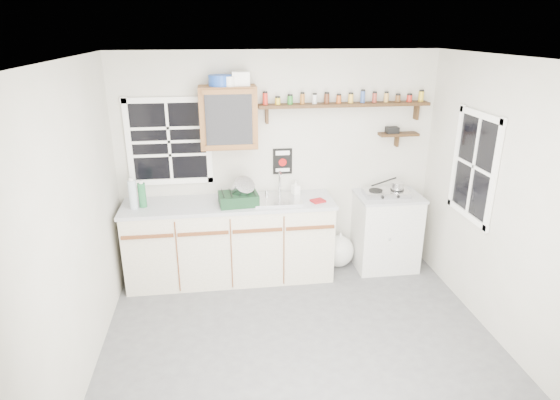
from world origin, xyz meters
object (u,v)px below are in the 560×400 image
Objects in this scene: main_cabinet at (230,240)px; hotplate at (386,193)px; dish_rack at (240,195)px; upper_cabinet at (228,117)px; spice_shelf at (344,103)px; right_cabinet at (386,231)px.

main_cabinet is 4.43× the size of hotplate.
dish_rack is 0.84× the size of hotplate.
hotplate reaches higher than main_cabinet.
dish_rack is 1.68m from hotplate.
upper_cabinet is 1.28m from spice_shelf.
upper_cabinet is at bearing 106.08° from dish_rack.
spice_shelf is (1.27, 0.07, 0.11)m from upper_cabinet.
upper_cabinet is at bearing -176.89° from spice_shelf.
hotplate is at bearing -23.10° from spice_shelf.
main_cabinet is at bearing -179.21° from right_cabinet.
dish_rack is (-1.19, -0.29, -0.91)m from spice_shelf.
main_cabinet is at bearing -170.75° from spice_shelf.
main_cabinet is 0.58m from dish_rack.
upper_cabinet is 1.49× the size of dish_rack.
hotplate is (1.79, 0.01, 0.48)m from main_cabinet.
upper_cabinet reaches higher than dish_rack.
hotplate is (-0.04, -0.02, 0.49)m from right_cabinet.
hotplate is at bearing -4.50° from upper_cabinet.
upper_cabinet is 1.25× the size of hotplate.
upper_cabinet is 1.97m from hotplate.
hotplate is (1.67, 0.08, -0.08)m from dish_rack.
main_cabinet is 2.54× the size of right_cabinet.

